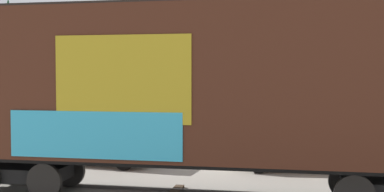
{
  "coord_description": "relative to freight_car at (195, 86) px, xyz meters",
  "views": [
    {
      "loc": [
        3.59,
        -12.15,
        3.16
      ],
      "look_at": [
        1.11,
        1.61,
        2.54
      ],
      "focal_mm": 46.27,
      "sensor_mm": 36.0,
      "label": 1
    }
  ],
  "objects": [
    {
      "name": "parked_car_tan",
      "position": [
        2.71,
        4.59,
        -2.1
      ],
      "size": [
        4.28,
        2.18,
        1.55
      ],
      "color": "#9E8966",
      "rests_on": "ground_plane"
    },
    {
      "name": "parked_car_silver",
      "position": [
        -4.41,
        4.46,
        -2.08
      ],
      "size": [
        4.83,
        2.51,
        1.55
      ],
      "color": "#B7BABF",
      "rests_on": "ground_plane"
    },
    {
      "name": "flagpole",
      "position": [
        -1.16,
        10.77,
        2.04
      ],
      "size": [
        0.63,
        1.25,
        8.02
      ],
      "color": "silver",
      "rests_on": "ground_plane"
    },
    {
      "name": "freight_car",
      "position": [
        0.0,
        0.0,
        0.0
      ],
      "size": [
        14.65,
        3.0,
        5.03
      ],
      "color": "#472316",
      "rests_on": "ground_plane"
    },
    {
      "name": "hillside",
      "position": [
        -1.43,
        59.54,
        2.59
      ],
      "size": [
        145.48,
        35.58,
        15.53
      ],
      "color": "gray",
      "rests_on": "ground_plane"
    }
  ]
}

